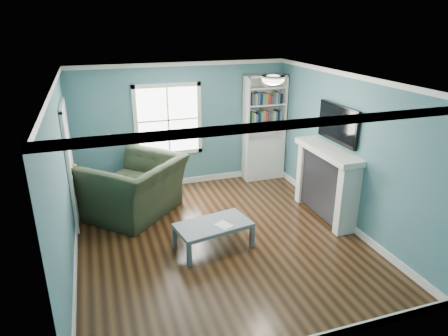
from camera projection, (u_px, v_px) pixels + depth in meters
name	position (u px, v px, depth m)	size (l,w,h in m)	color
floor	(219.00, 239.00, 6.58)	(5.00, 5.00, 0.00)	black
room_walls	(219.00, 148.00, 6.02)	(5.00, 5.00, 5.00)	#3E727D
trim	(219.00, 169.00, 6.15)	(4.50, 5.00, 2.60)	white
window	(168.00, 120.00, 8.19)	(1.40, 0.06, 1.50)	white
bookshelf	(263.00, 138.00, 8.82)	(0.90, 0.35, 2.31)	silver
fireplace	(326.00, 183.00, 7.15)	(0.44, 1.58, 1.30)	black
tv	(338.00, 124.00, 6.80)	(0.06, 1.10, 0.65)	black
door	(70.00, 165.00, 6.79)	(0.12, 0.98, 2.17)	silver
ceiling_fixture	(273.00, 79.00, 6.04)	(0.38, 0.38, 0.15)	white
light_switch	(109.00, 137.00, 7.92)	(0.08, 0.01, 0.12)	white
recliner	(135.00, 178.00, 7.20)	(1.61, 1.05, 1.41)	black
coffee_table	(213.00, 227.00, 6.23)	(1.24, 0.82, 0.42)	#545C64
paper_sheet	(224.00, 225.00, 6.16)	(0.20, 0.25, 0.00)	white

